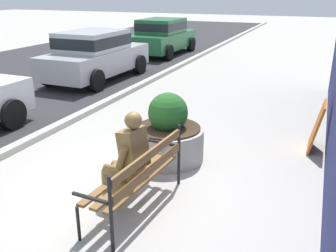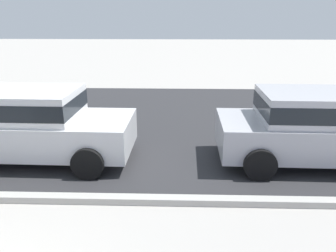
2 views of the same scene
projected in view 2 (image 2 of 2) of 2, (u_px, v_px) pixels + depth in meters
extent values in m
cube|color=#2D2D30|center=(72.00, 120.00, 10.17)|extent=(60.00, 9.00, 0.01)
cube|color=silver|center=(37.00, 133.00, 7.27)|extent=(4.13, 1.79, 0.70)
cube|color=silver|center=(26.00, 104.00, 7.07)|extent=(2.16, 1.61, 0.60)
cube|color=black|center=(26.00, 104.00, 7.07)|extent=(2.17, 1.63, 0.33)
cylinder|color=black|center=(108.00, 133.00, 8.10)|extent=(0.64, 0.23, 0.64)
cylinder|color=black|center=(88.00, 163.00, 6.50)|extent=(0.64, 0.23, 0.64)
cylinder|color=black|center=(0.00, 131.00, 8.24)|extent=(0.64, 0.23, 0.64)
cube|color=#B7B7BC|center=(316.00, 136.00, 7.10)|extent=(4.13, 1.79, 0.70)
cube|color=#B7B7BC|center=(313.00, 106.00, 6.90)|extent=(2.16, 1.61, 0.60)
cube|color=black|center=(313.00, 106.00, 6.90)|extent=(2.17, 1.63, 0.33)
cylinder|color=black|center=(245.00, 134.00, 8.06)|extent=(0.64, 0.23, 0.64)
cylinder|color=black|center=(260.00, 164.00, 6.45)|extent=(0.64, 0.23, 0.64)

